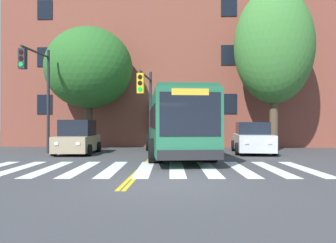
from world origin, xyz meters
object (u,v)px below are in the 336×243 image
Objects in this scene: car_white_far_lane at (253,139)px; traffic_light_far_corner at (38,82)px; street_tree_curbside_small at (89,68)px; street_tree_curbside_large at (274,46)px; traffic_light_overhead at (146,96)px; city_bus at (174,123)px; car_navy_behind_bus at (166,134)px; car_tan_near_lane at (78,138)px.

traffic_light_far_corner reaches higher than car_white_far_lane.
street_tree_curbside_large is at bearing -3.30° from street_tree_curbside_small.
street_tree_curbside_small is (-4.23, 3.35, 2.15)m from traffic_light_overhead.
street_tree_curbside_large reaches higher than street_tree_curbside_small.
city_bus is 7.73m from street_tree_curbside_small.
street_tree_curbside_large is (7.63, 2.67, 3.30)m from traffic_light_overhead.
car_white_far_lane is at bearing 8.00° from traffic_light_far_corner.
car_navy_behind_bus is at bearing 125.07° from car_white_far_lane.
traffic_light_far_corner reaches higher than traffic_light_overhead.
car_white_far_lane is 12.11m from traffic_light_far_corner.
car_white_far_lane is 0.44× the size of street_tree_curbside_large.
street_tree_curbside_large is at bearing 26.11° from city_bus.
car_navy_behind_bus is (-0.96, 8.68, -0.88)m from city_bus.
street_tree_curbside_large is (13.30, 3.57, 2.58)m from traffic_light_far_corner.
traffic_light_overhead is 0.47× the size of street_tree_curbside_large.
street_tree_curbside_large is at bearing 15.02° from traffic_light_far_corner.
street_tree_curbside_large reaches higher than city_bus.
car_tan_near_lane is at bearing -174.60° from car_white_far_lane.
car_white_far_lane is (4.40, 1.05, -0.91)m from city_bus.
street_tree_curbside_large is at bearing 19.27° from traffic_light_overhead.
street_tree_curbside_large is (6.10, 2.99, 4.76)m from city_bus.
traffic_light_overhead is 8.73m from street_tree_curbside_large.
street_tree_curbside_small is at bearing 97.21° from car_tan_near_lane.
street_tree_curbside_large reaches higher than car_navy_behind_bus.
street_tree_curbside_small reaches higher than traffic_light_far_corner.
traffic_light_overhead is at bearing 9.03° from traffic_light_far_corner.
city_bus is at bearing -83.71° from car_navy_behind_bus.
traffic_light_far_corner reaches higher than city_bus.
car_white_far_lane is at bearing 13.43° from city_bus.
car_tan_near_lane is 4.44m from traffic_light_overhead.
street_tree_curbside_large is at bearing 14.06° from car_tan_near_lane.
city_bus is 2.14m from traffic_light_overhead.
traffic_light_far_corner is at bearing -170.97° from traffic_light_overhead.
city_bus is at bearing -11.86° from traffic_light_overhead.
traffic_light_overhead is at bearing -160.73° from street_tree_curbside_large.
car_white_far_lane is 6.43m from traffic_light_overhead.
street_tree_curbside_small is (-0.45, 3.54, 4.47)m from car_tan_near_lane.
street_tree_curbside_small reaches higher than city_bus.
car_tan_near_lane reaches higher than car_navy_behind_bus.
city_bus is at bearing -166.57° from car_white_far_lane.
street_tree_curbside_large reaches higher than traffic_light_overhead.
city_bus is 8.77m from car_navy_behind_bus.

